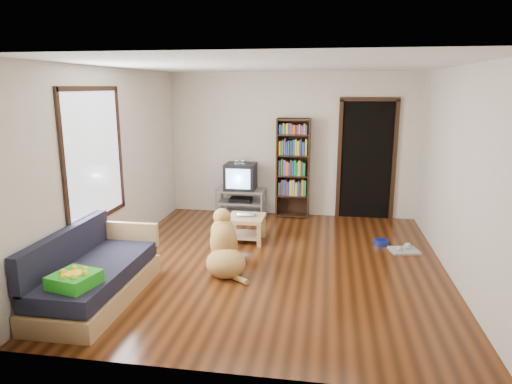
# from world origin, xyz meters

# --- Properties ---
(ground) EXTENTS (5.00, 5.00, 0.00)m
(ground) POSITION_xyz_m (0.00, 0.00, 0.00)
(ground) COLOR #5B290F
(ground) RESTS_ON ground
(ceiling) EXTENTS (5.00, 5.00, 0.00)m
(ceiling) POSITION_xyz_m (0.00, 0.00, 2.60)
(ceiling) COLOR white
(ceiling) RESTS_ON ground
(wall_back) EXTENTS (4.50, 0.00, 4.50)m
(wall_back) POSITION_xyz_m (0.00, 2.50, 1.30)
(wall_back) COLOR beige
(wall_back) RESTS_ON ground
(wall_front) EXTENTS (4.50, 0.00, 4.50)m
(wall_front) POSITION_xyz_m (0.00, -2.50, 1.30)
(wall_front) COLOR beige
(wall_front) RESTS_ON ground
(wall_left) EXTENTS (0.00, 5.00, 5.00)m
(wall_left) POSITION_xyz_m (-2.25, 0.00, 1.30)
(wall_left) COLOR beige
(wall_left) RESTS_ON ground
(wall_right) EXTENTS (0.00, 5.00, 5.00)m
(wall_right) POSITION_xyz_m (2.25, 0.00, 1.30)
(wall_right) COLOR beige
(wall_right) RESTS_ON ground
(green_cushion) EXTENTS (0.48, 0.48, 0.13)m
(green_cushion) POSITION_xyz_m (-1.75, -1.95, 0.49)
(green_cushion) COLOR green
(green_cushion) RESTS_ON sofa
(laptop) EXTENTS (0.30, 0.19, 0.02)m
(laptop) POSITION_xyz_m (-0.54, 0.81, 0.41)
(laptop) COLOR #B8B8BC
(laptop) RESTS_ON coffee_table
(dog_bowl) EXTENTS (0.22, 0.22, 0.08)m
(dog_bowl) POSITION_xyz_m (1.52, 0.99, 0.04)
(dog_bowl) COLOR navy
(dog_bowl) RESTS_ON ground
(grey_rag) EXTENTS (0.46, 0.39, 0.03)m
(grey_rag) POSITION_xyz_m (1.82, 0.74, 0.01)
(grey_rag) COLOR #ACACAC
(grey_rag) RESTS_ON ground
(window) EXTENTS (0.03, 1.46, 1.70)m
(window) POSITION_xyz_m (-2.23, -0.50, 1.50)
(window) COLOR white
(window) RESTS_ON wall_left
(doorway) EXTENTS (1.03, 0.05, 2.19)m
(doorway) POSITION_xyz_m (1.35, 2.48, 1.12)
(doorway) COLOR black
(doorway) RESTS_ON wall_back
(tv_stand) EXTENTS (0.90, 0.45, 0.50)m
(tv_stand) POSITION_xyz_m (-0.90, 2.25, 0.27)
(tv_stand) COLOR #99999E
(tv_stand) RESTS_ON ground
(crt_tv) EXTENTS (0.55, 0.52, 0.58)m
(crt_tv) POSITION_xyz_m (-0.90, 2.27, 0.74)
(crt_tv) COLOR black
(crt_tv) RESTS_ON tv_stand
(bookshelf) EXTENTS (0.60, 0.30, 1.80)m
(bookshelf) POSITION_xyz_m (0.05, 2.34, 1.00)
(bookshelf) COLOR black
(bookshelf) RESTS_ON ground
(sofa) EXTENTS (0.80, 1.80, 0.80)m
(sofa) POSITION_xyz_m (-1.87, -1.38, 0.26)
(sofa) COLOR tan
(sofa) RESTS_ON ground
(coffee_table) EXTENTS (0.55, 0.55, 0.40)m
(coffee_table) POSITION_xyz_m (-0.54, 0.84, 0.28)
(coffee_table) COLOR tan
(coffee_table) RESTS_ON ground
(dog) EXTENTS (0.68, 0.90, 0.81)m
(dog) POSITION_xyz_m (-0.61, -0.35, 0.30)
(dog) COLOR tan
(dog) RESTS_ON ground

